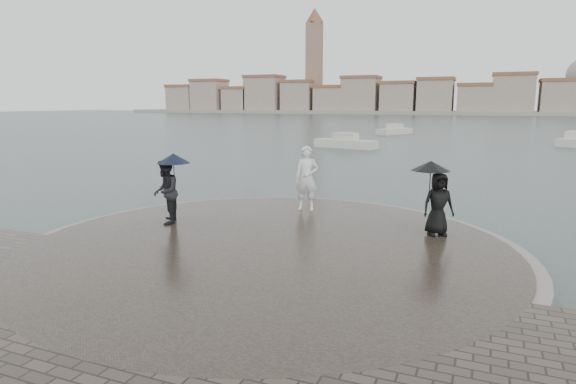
% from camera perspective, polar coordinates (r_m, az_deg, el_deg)
% --- Properties ---
extents(ground, '(400.00, 400.00, 0.00)m').
position_cam_1_polar(ground, '(9.28, -11.79, -13.93)').
color(ground, '#2B3835').
rests_on(ground, ground).
extents(kerb_ring, '(12.50, 12.50, 0.32)m').
position_cam_1_polar(kerb_ring, '(12.07, -2.38, -7.08)').
color(kerb_ring, gray).
rests_on(kerb_ring, ground).
extents(quay_tip, '(11.90, 11.90, 0.36)m').
position_cam_1_polar(quay_tip, '(12.06, -2.39, -6.98)').
color(quay_tip, '#2D261E').
rests_on(quay_tip, ground).
extents(statue, '(0.85, 0.65, 2.09)m').
position_cam_1_polar(statue, '(15.59, 2.23, 1.65)').
color(statue, silver).
rests_on(statue, quay_tip).
extents(visitor_left, '(1.26, 1.15, 2.04)m').
position_cam_1_polar(visitor_left, '(14.21, -14.16, 0.72)').
color(visitor_left, black).
rests_on(visitor_left, quay_tip).
extents(visitor_right, '(1.25, 1.05, 1.95)m').
position_cam_1_polar(visitor_right, '(13.20, 17.15, -0.15)').
color(visitor_right, black).
rests_on(visitor_right, quay_tip).
extents(far_skyline, '(260.00, 20.00, 37.00)m').
position_cam_1_polar(far_skyline, '(168.01, 19.07, 10.56)').
color(far_skyline, gray).
rests_on(far_skyline, ground).
extents(boats, '(23.27, 24.45, 1.50)m').
position_cam_1_polar(boats, '(50.72, 17.02, 6.17)').
color(boats, beige).
rests_on(boats, ground).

